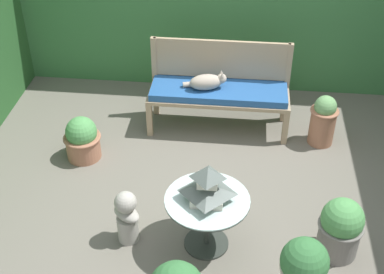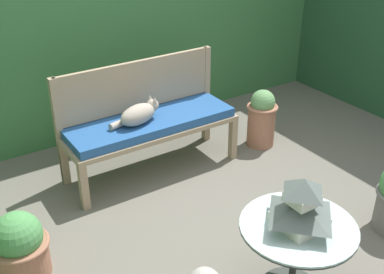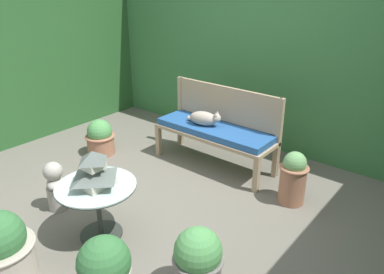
# 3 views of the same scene
# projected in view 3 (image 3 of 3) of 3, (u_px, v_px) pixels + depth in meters

# --- Properties ---
(ground) EXTENTS (30.00, 30.00, 0.00)m
(ground) POSITION_uv_depth(u_px,v_px,m) (160.00, 204.00, 3.82)
(ground) COLOR #666056
(foliage_hedge_back) EXTENTS (6.40, 0.98, 2.38)m
(foliage_hedge_back) POSITION_uv_depth(u_px,v_px,m) (281.00, 52.00, 5.07)
(foliage_hedge_back) COLOR #38703D
(foliage_hedge_back) RESTS_ON ground
(foliage_hedge_left) EXTENTS (0.70, 3.53, 2.19)m
(foliage_hedge_left) POSITION_uv_depth(u_px,v_px,m) (16.00, 59.00, 5.16)
(foliage_hedge_left) COLOR #285628
(foliage_hedge_left) RESTS_ON ground
(garden_bench) EXTENTS (1.50, 0.49, 0.50)m
(garden_bench) POSITION_uv_depth(u_px,v_px,m) (214.00, 133.00, 4.45)
(garden_bench) COLOR tan
(garden_bench) RESTS_ON ground
(bench_backrest) EXTENTS (1.50, 0.06, 0.94)m
(bench_backrest) POSITION_uv_depth(u_px,v_px,m) (226.00, 108.00, 4.51)
(bench_backrest) COLOR tan
(bench_backrest) RESTS_ON ground
(cat) EXTENTS (0.46, 0.25, 0.20)m
(cat) POSITION_uv_depth(u_px,v_px,m) (204.00, 118.00, 4.44)
(cat) COLOR #A89989
(cat) RESTS_ON garden_bench
(patio_table) EXTENTS (0.69, 0.69, 0.51)m
(patio_table) POSITION_uv_depth(u_px,v_px,m) (97.00, 196.00, 3.22)
(patio_table) COLOR #2D332D
(patio_table) RESTS_ON ground
(pagoda_birdhouse) EXTENTS (0.34, 0.34, 0.32)m
(pagoda_birdhouse) POSITION_uv_depth(u_px,v_px,m) (94.00, 171.00, 3.12)
(pagoda_birdhouse) COLOR beige
(pagoda_birdhouse) RESTS_ON patio_table
(garden_bust) EXTENTS (0.30, 0.28, 0.51)m
(garden_bust) POSITION_uv_depth(u_px,v_px,m) (55.00, 185.00, 3.65)
(garden_bust) COLOR #A39E93
(garden_bust) RESTS_ON ground
(potted_plant_hedge_corner) EXTENTS (0.38, 0.38, 0.47)m
(potted_plant_hedge_corner) POSITION_uv_depth(u_px,v_px,m) (100.00, 138.00, 4.83)
(potted_plant_hedge_corner) COLOR #9E664C
(potted_plant_hedge_corner) RESTS_ON ground
(potted_plant_table_far) EXTENTS (0.30, 0.30, 0.56)m
(potted_plant_table_far) POSITION_uv_depth(u_px,v_px,m) (293.00, 177.00, 3.76)
(potted_plant_table_far) COLOR #9E664C
(potted_plant_table_far) RESTS_ON ground
(potted_plant_path_edge) EXTENTS (0.37, 0.37, 0.55)m
(potted_plant_path_edge) POSITION_uv_depth(u_px,v_px,m) (198.00, 262.00, 2.66)
(potted_plant_path_edge) COLOR slate
(potted_plant_path_edge) RESTS_ON ground
(potted_plant_bench_right) EXTENTS (0.51, 0.51, 0.58)m
(potted_plant_bench_right) POSITION_uv_depth(u_px,v_px,m) (1.00, 250.00, 2.79)
(potted_plant_bench_right) COLOR #ADA393
(potted_plant_bench_right) RESTS_ON ground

